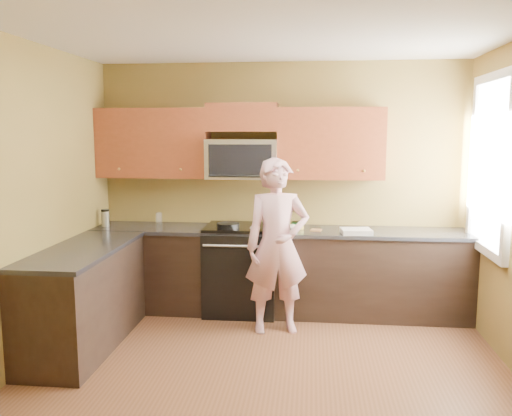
# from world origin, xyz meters

# --- Properties ---
(floor) EXTENTS (4.00, 4.00, 0.00)m
(floor) POSITION_xyz_m (0.00, 0.00, 0.00)
(floor) COLOR brown
(floor) RESTS_ON ground
(ceiling) EXTENTS (4.00, 4.00, 0.00)m
(ceiling) POSITION_xyz_m (0.00, 0.00, 2.70)
(ceiling) COLOR white
(ceiling) RESTS_ON ground
(wall_back) EXTENTS (4.00, 0.00, 4.00)m
(wall_back) POSITION_xyz_m (0.00, 2.00, 1.35)
(wall_back) COLOR brown
(wall_back) RESTS_ON ground
(wall_front) EXTENTS (4.00, 0.00, 4.00)m
(wall_front) POSITION_xyz_m (0.00, -2.00, 1.35)
(wall_front) COLOR brown
(wall_front) RESTS_ON ground
(wall_left) EXTENTS (0.00, 4.00, 4.00)m
(wall_left) POSITION_xyz_m (-2.00, 0.00, 1.35)
(wall_left) COLOR brown
(wall_left) RESTS_ON ground
(cabinet_back_run) EXTENTS (4.00, 0.60, 0.88)m
(cabinet_back_run) POSITION_xyz_m (0.00, 1.70, 0.44)
(cabinet_back_run) COLOR black
(cabinet_back_run) RESTS_ON floor
(cabinet_left_run) EXTENTS (0.60, 1.60, 0.88)m
(cabinet_left_run) POSITION_xyz_m (-1.70, 0.60, 0.44)
(cabinet_left_run) COLOR black
(cabinet_left_run) RESTS_ON floor
(countertop_back) EXTENTS (4.00, 0.62, 0.04)m
(countertop_back) POSITION_xyz_m (0.00, 1.69, 0.90)
(countertop_back) COLOR black
(countertop_back) RESTS_ON cabinet_back_run
(countertop_left) EXTENTS (0.62, 1.60, 0.04)m
(countertop_left) POSITION_xyz_m (-1.69, 0.60, 0.90)
(countertop_left) COLOR black
(countertop_left) RESTS_ON cabinet_left_run
(stove) EXTENTS (0.76, 0.65, 0.95)m
(stove) POSITION_xyz_m (-0.40, 1.68, 0.47)
(stove) COLOR black
(stove) RESTS_ON floor
(microwave) EXTENTS (0.76, 0.40, 0.42)m
(microwave) POSITION_xyz_m (-0.40, 1.80, 1.45)
(microwave) COLOR silver
(microwave) RESTS_ON wall_back
(upper_cab_left) EXTENTS (1.22, 0.33, 0.75)m
(upper_cab_left) POSITION_xyz_m (-1.39, 1.83, 1.45)
(upper_cab_left) COLOR brown
(upper_cab_left) RESTS_ON wall_back
(upper_cab_right) EXTENTS (1.12, 0.33, 0.75)m
(upper_cab_right) POSITION_xyz_m (0.54, 1.83, 1.45)
(upper_cab_right) COLOR brown
(upper_cab_right) RESTS_ON wall_back
(upper_cab_over_mw) EXTENTS (0.76, 0.33, 0.30)m
(upper_cab_over_mw) POSITION_xyz_m (-0.40, 1.83, 2.10)
(upper_cab_over_mw) COLOR brown
(upper_cab_over_mw) RESTS_ON wall_back
(window) EXTENTS (0.06, 1.06, 1.66)m
(window) POSITION_xyz_m (1.98, 1.20, 1.65)
(window) COLOR white
(window) RESTS_ON wall_right
(woman) EXTENTS (0.70, 0.54, 1.70)m
(woman) POSITION_xyz_m (0.02, 1.15, 0.85)
(woman) COLOR #CB6579
(woman) RESTS_ON floor
(frying_pan) EXTENTS (0.36, 0.47, 0.05)m
(frying_pan) POSITION_xyz_m (-0.52, 1.54, 0.95)
(frying_pan) COLOR black
(frying_pan) RESTS_ON stove
(butter_tub) EXTENTS (0.13, 0.13, 0.10)m
(butter_tub) POSITION_xyz_m (0.20, 1.72, 0.92)
(butter_tub) COLOR gold
(butter_tub) RESTS_ON countertop_back
(toast_slice) EXTENTS (0.13, 0.13, 0.01)m
(toast_slice) POSITION_xyz_m (0.40, 1.62, 0.93)
(toast_slice) COLOR #B27F47
(toast_slice) RESTS_ON countertop_back
(napkin_a) EXTENTS (0.13, 0.14, 0.06)m
(napkin_a) POSITION_xyz_m (-0.24, 1.54, 0.95)
(napkin_a) COLOR silver
(napkin_a) RESTS_ON countertop_back
(napkin_b) EXTENTS (0.15, 0.16, 0.07)m
(napkin_b) POSITION_xyz_m (0.15, 1.62, 0.95)
(napkin_b) COLOR silver
(napkin_b) RESTS_ON countertop_back
(dish_towel) EXTENTS (0.32, 0.27, 0.05)m
(dish_towel) POSITION_xyz_m (0.80, 1.51, 0.95)
(dish_towel) COLOR silver
(dish_towel) RESTS_ON countertop_back
(travel_mug) EXTENTS (0.11, 0.11, 0.19)m
(travel_mug) POSITION_xyz_m (-1.90, 1.65, 0.92)
(travel_mug) COLOR silver
(travel_mug) RESTS_ON countertop_back
(glass_a) EXTENTS (0.08, 0.08, 0.12)m
(glass_a) POSITION_xyz_m (-1.38, 1.92, 0.98)
(glass_a) COLOR silver
(glass_a) RESTS_ON countertop_back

